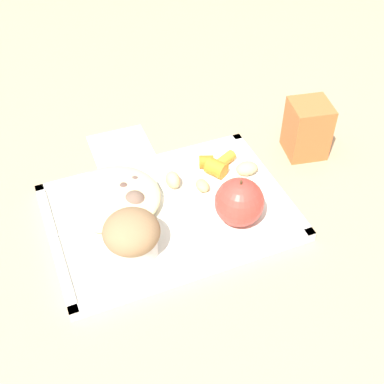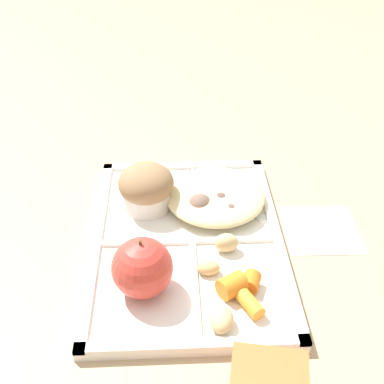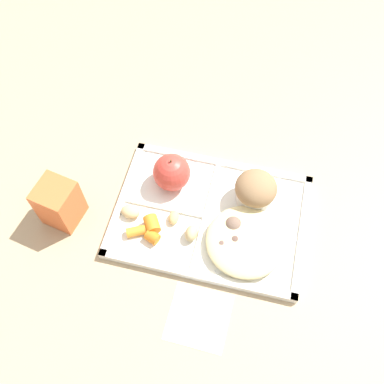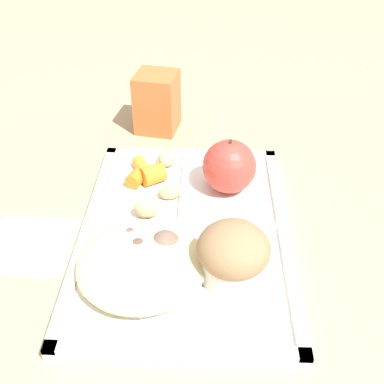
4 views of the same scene
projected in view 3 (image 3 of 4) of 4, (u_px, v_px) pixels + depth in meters
ground at (210, 218)px, 0.87m from camera, size 6.00×6.00×0.00m
lunch_tray at (210, 216)px, 0.87m from camera, size 0.37×0.26×0.02m
green_apple at (172, 172)px, 0.87m from camera, size 0.07×0.07×0.08m
bran_muffin at (256, 190)px, 0.85m from camera, size 0.08×0.08×0.07m
carrot_slice_center at (136, 231)px, 0.84m from camera, size 0.04×0.03×0.02m
carrot_slice_back at (152, 237)px, 0.83m from camera, size 0.03×0.03×0.02m
carrot_slice_edge at (152, 224)px, 0.84m from camera, size 0.04×0.04×0.03m
potato_chunk_wedge at (174, 217)px, 0.85m from camera, size 0.02×0.03×0.02m
potato_chunk_corner at (130, 212)px, 0.85m from camera, size 0.04×0.03×0.02m
potato_chunk_small at (191, 233)px, 0.83m from camera, size 0.02×0.03×0.03m
egg_noodle_pile at (245, 241)px, 0.82m from camera, size 0.15×0.15×0.03m
meatball_front at (235, 242)px, 0.82m from camera, size 0.03×0.03×0.03m
meatball_center at (233, 226)px, 0.83m from camera, size 0.04×0.04×0.04m
meatball_side at (222, 246)px, 0.82m from camera, size 0.03×0.03×0.03m
plastic_fork at (261, 252)px, 0.82m from camera, size 0.14×0.12×0.00m
milk_carton at (59, 203)px, 0.83m from camera, size 0.08×0.08×0.10m
paper_napkin at (199, 317)px, 0.78m from camera, size 0.11×0.11×0.00m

